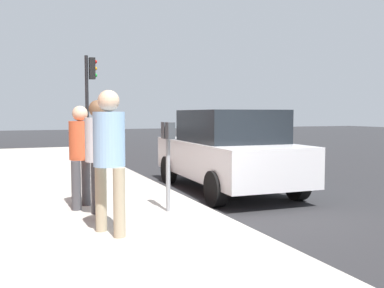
% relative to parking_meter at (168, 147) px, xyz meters
% --- Properties ---
extents(ground_plane, '(80.00, 80.00, 0.00)m').
position_rel_parking_meter_xyz_m(ground_plane, '(0.22, -0.70, -1.17)').
color(ground_plane, '#2B2B2D').
rests_on(ground_plane, ground).
extents(sidewalk_slab, '(28.00, 6.00, 0.15)m').
position_rel_parking_meter_xyz_m(sidewalk_slab, '(0.22, 2.30, -1.09)').
color(sidewalk_slab, '#B7B2A8').
rests_on(sidewalk_slab, ground_plane).
extents(parking_meter, '(0.36, 0.12, 1.41)m').
position_rel_parking_meter_xyz_m(parking_meter, '(0.00, 0.00, 0.00)').
color(parking_meter, gray).
rests_on(parking_meter, sidewalk_slab).
extents(pedestrian_at_meter, '(0.53, 0.38, 1.74)m').
position_rel_parking_meter_xyz_m(pedestrian_at_meter, '(0.08, 1.08, 0.01)').
color(pedestrian_at_meter, '#47474C').
rests_on(pedestrian_at_meter, sidewalk_slab).
extents(pedestrian_bystander, '(0.52, 0.40, 1.84)m').
position_rel_parking_meter_xyz_m(pedestrian_bystander, '(-0.94, 1.12, 0.08)').
color(pedestrian_bystander, tan).
rests_on(pedestrian_bystander, sidewalk_slab).
extents(parking_officer, '(0.45, 0.36, 1.67)m').
position_rel_parking_meter_xyz_m(parking_officer, '(0.79, 1.23, -0.05)').
color(parking_officer, '#47474C').
rests_on(parking_officer, sidewalk_slab).
extents(parked_sedan_near, '(4.46, 2.10, 1.77)m').
position_rel_parking_meter_xyz_m(parked_sedan_near, '(1.96, -2.05, -0.27)').
color(parked_sedan_near, silver).
rests_on(parked_sedan_near, ground_plane).
extents(traffic_signal, '(0.24, 0.44, 3.60)m').
position_rel_parking_meter_xyz_m(traffic_signal, '(9.29, -0.30, 1.41)').
color(traffic_signal, black).
rests_on(traffic_signal, sidewalk_slab).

